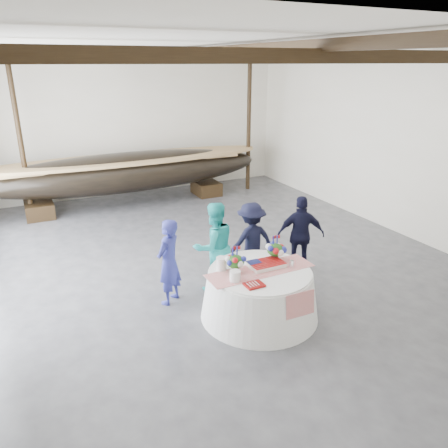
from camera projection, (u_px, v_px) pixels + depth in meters
name	position (u px, v px, depth m)	size (l,w,h in m)	color
floor	(212.00, 257.00, 9.97)	(10.00, 12.00, 0.01)	#3D3D42
wall_back	(135.00, 125.00, 14.24)	(10.00, 0.02, 4.50)	silver
wall_right	(387.00, 142.00, 11.24)	(0.02, 12.00, 4.50)	silver
ceiling	(210.00, 44.00, 8.40)	(10.00, 12.00, 0.01)	white
pavilion_structure	(194.00, 71.00, 9.25)	(9.80, 11.76, 4.50)	black
longboat_display	(127.00, 172.00, 13.24)	(8.69, 1.74, 1.63)	black
banquet_table	(260.00, 293.00, 7.53)	(2.04, 2.04, 0.87)	white
tabletop_items	(255.00, 260.00, 7.42)	(1.89, 0.95, 0.40)	red
guest_woman_blue	(169.00, 262.00, 7.84)	(0.59, 0.39, 1.61)	navy
guest_woman_teal	(214.00, 247.00, 8.30)	(0.86, 0.67, 1.76)	#22B0AD
guest_man_left	(251.00, 240.00, 8.82)	(1.03, 0.59, 1.59)	black
guest_man_right	(301.00, 235.00, 9.01)	(0.97, 0.40, 1.66)	black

